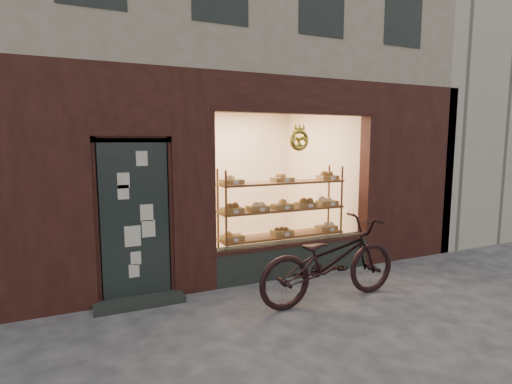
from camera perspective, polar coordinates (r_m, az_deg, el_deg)
name	(u,v)px	position (r m, az deg, el deg)	size (l,w,h in m)	color
ground	(355,339)	(4.75, 13.99, -19.69)	(90.00, 90.00, 0.00)	#32343A
neighbor_right	(493,66)	(15.28, 30.81, 15.23)	(12.00, 7.00, 9.00)	#B7AFA4
display_shelf	(282,218)	(6.75, 3.73, -3.67)	(2.20, 0.45, 1.70)	brown
bicycle	(330,260)	(5.49, 10.52, -9.58)	(0.74, 2.12, 1.11)	black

